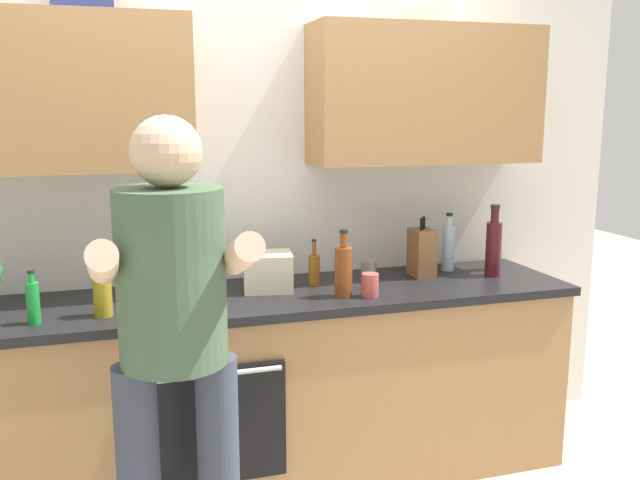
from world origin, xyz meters
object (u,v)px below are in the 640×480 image
bottle_water (448,246)px  knife_block (422,253)px  bottle_juice (494,246)px  bottle_syrup (314,269)px  bottle_vinegar (343,270)px  bottle_wine (493,246)px  cup_tea (178,281)px  cup_ceramic (370,285)px  person_standing (174,335)px  bottle_oil (102,288)px  bottle_soda (33,302)px  grocery_bag_rice (268,272)px  cup_stoneware (368,271)px  mixing_bowl (195,295)px

bottle_water → knife_block: size_ratio=1.01×
bottle_juice → bottle_syrup: size_ratio=1.33×
bottle_water → bottle_vinegar: bearing=-154.9°
bottle_wine → cup_tea: size_ratio=4.20×
bottle_syrup → cup_ceramic: bearing=-56.5°
bottle_syrup → person_standing: bearing=-129.8°
bottle_oil → bottle_wine: 1.84m
bottle_soda → grocery_bag_rice: 0.99m
bottle_water → bottle_juice: bearing=-14.6°
bottle_vinegar → cup_ceramic: size_ratio=2.90×
bottle_juice → grocery_bag_rice: 1.19m
bottle_syrup → grocery_bag_rice: size_ratio=1.00×
person_standing → bottle_vinegar: 1.01m
bottle_wine → cup_ceramic: bottle_wine is taller
bottle_water → bottle_syrup: bearing=-173.5°
bottle_oil → bottle_vinegar: bearing=-0.3°
bottle_wine → bottle_soda: size_ratio=1.68×
bottle_wine → bottle_syrup: (-0.89, 0.09, -0.07)m
cup_stoneware → grocery_bag_rice: bearing=-177.6°
bottle_water → bottle_syrup: size_ratio=1.36×
bottle_juice → mixing_bowl: size_ratio=1.25×
bottle_water → bottle_oil: bearing=-169.6°
bottle_water → cup_ceramic: bearing=-148.0°
person_standing → cup_ceramic: size_ratio=16.41×
bottle_oil → bottle_water: bottle_water is taller
bottle_oil → cup_ceramic: size_ratio=2.61×
cup_stoneware → cup_tea: size_ratio=1.16×
bottle_wine → bottle_soda: bearing=-175.5°
bottle_vinegar → cup_ceramic: (0.11, -0.04, -0.07)m
bottle_syrup → knife_block: size_ratio=0.74×
bottle_vinegar → bottle_water: bearing=25.1°
bottle_wine → bottle_soda: bottle_wine is taller
bottle_juice → grocery_bag_rice: size_ratio=1.33×
bottle_oil → bottle_juice: (1.90, 0.25, 0.01)m
bottle_syrup → mixing_bowl: (-0.57, -0.15, -0.04)m
bottle_vinegar → grocery_bag_rice: bearing=145.4°
person_standing → bottle_syrup: person_standing is taller
bottle_wine → cup_stoneware: size_ratio=3.62×
person_standing → bottle_vinegar: (0.79, 0.64, 0.01)m
grocery_bag_rice → bottle_syrup: bearing=7.1°
bottle_oil → cup_tea: size_ratio=3.20×
cup_tea → cup_ceramic: bearing=-23.8°
bottle_oil → cup_stoneware: size_ratio=2.76×
bottle_oil → bottle_water: 1.71m
bottle_wine → knife_block: size_ratio=1.21×
mixing_bowl → bottle_syrup: bearing=15.0°
bottle_water → cup_stoneware: 0.48m
cup_ceramic → bottle_vinegar: bearing=162.1°
bottle_juice → cup_ceramic: bottle_juice is taller
bottle_vinegar → bottle_syrup: 0.24m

